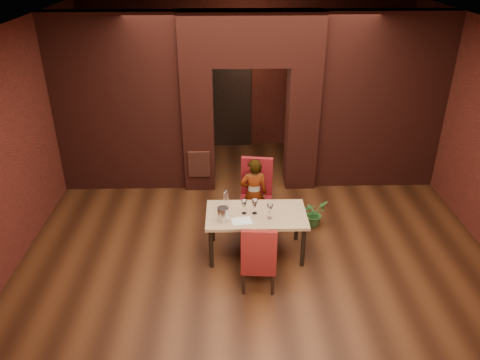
# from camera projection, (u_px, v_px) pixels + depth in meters

# --- Properties ---
(floor) EXTENTS (8.00, 8.00, 0.00)m
(floor) POSITION_uv_depth(u_px,v_px,m) (255.00, 241.00, 7.35)
(floor) COLOR #422110
(floor) RESTS_ON ground
(ceiling) EXTENTS (7.00, 8.00, 0.04)m
(ceiling) POSITION_uv_depth(u_px,v_px,m) (259.00, 31.00, 5.89)
(ceiling) COLOR silver
(ceiling) RESTS_ON ground
(wall_back) EXTENTS (7.00, 0.04, 3.20)m
(wall_back) POSITION_uv_depth(u_px,v_px,m) (246.00, 75.00, 10.18)
(wall_back) COLOR maroon
(wall_back) RESTS_ON ground
(wall_left) EXTENTS (0.04, 8.00, 3.20)m
(wall_left) POSITION_uv_depth(u_px,v_px,m) (7.00, 151.00, 6.54)
(wall_left) COLOR maroon
(wall_left) RESTS_ON ground
(pillar_left) EXTENTS (0.55, 0.55, 2.30)m
(pillar_left) POSITION_uv_depth(u_px,v_px,m) (199.00, 128.00, 8.58)
(pillar_left) COLOR maroon
(pillar_left) RESTS_ON ground
(pillar_right) EXTENTS (0.55, 0.55, 2.30)m
(pillar_right) POSITION_uv_depth(u_px,v_px,m) (302.00, 127.00, 8.63)
(pillar_right) COLOR maroon
(pillar_right) RESTS_ON ground
(lintel) EXTENTS (2.45, 0.55, 0.90)m
(lintel) POSITION_uv_depth(u_px,v_px,m) (251.00, 38.00, 7.87)
(lintel) COLOR maroon
(lintel) RESTS_ON ground
(wing_wall_left) EXTENTS (2.28, 0.35, 3.20)m
(wing_wall_left) POSITION_uv_depth(u_px,v_px,m) (118.00, 105.00, 8.34)
(wing_wall_left) COLOR maroon
(wing_wall_left) RESTS_ON ground
(wing_wall_right) EXTENTS (2.28, 0.35, 3.20)m
(wing_wall_right) POSITION_uv_depth(u_px,v_px,m) (381.00, 103.00, 8.45)
(wing_wall_right) COLOR maroon
(wing_wall_right) RESTS_ON ground
(vent_panel) EXTENTS (0.40, 0.03, 0.50)m
(vent_panel) POSITION_uv_depth(u_px,v_px,m) (199.00, 164.00, 8.59)
(vent_panel) COLOR brown
(vent_panel) RESTS_ON ground
(rear_door) EXTENTS (0.90, 0.08, 2.10)m
(rear_door) POSITION_uv_depth(u_px,v_px,m) (228.00, 101.00, 10.36)
(rear_door) COLOR black
(rear_door) RESTS_ON ground
(rear_door_frame) EXTENTS (1.02, 0.04, 2.22)m
(rear_door_frame) POSITION_uv_depth(u_px,v_px,m) (228.00, 101.00, 10.33)
(rear_door_frame) COLOR black
(rear_door_frame) RESTS_ON ground
(dining_table) EXTENTS (1.46, 0.83, 0.68)m
(dining_table) POSITION_uv_depth(u_px,v_px,m) (256.00, 233.00, 6.94)
(dining_table) COLOR tan
(dining_table) RESTS_ON ground
(chair_far) EXTENTS (0.58, 0.58, 1.12)m
(chair_far) POSITION_uv_depth(u_px,v_px,m) (256.00, 195.00, 7.54)
(chair_far) COLOR maroon
(chair_far) RESTS_ON ground
(chair_near) EXTENTS (0.49, 0.49, 1.01)m
(chair_near) POSITION_uv_depth(u_px,v_px,m) (259.00, 255.00, 6.20)
(chair_near) COLOR maroon
(chair_near) RESTS_ON ground
(person_seated) EXTENTS (0.46, 0.31, 1.22)m
(person_seated) POSITION_uv_depth(u_px,v_px,m) (254.00, 194.00, 7.47)
(person_seated) COLOR white
(person_seated) RESTS_ON ground
(wine_glass_a) EXTENTS (0.09, 0.09, 0.21)m
(wine_glass_a) POSITION_uv_depth(u_px,v_px,m) (244.00, 207.00, 6.74)
(wine_glass_a) COLOR silver
(wine_glass_a) RESTS_ON dining_table
(wine_glass_b) EXTENTS (0.09, 0.09, 0.22)m
(wine_glass_b) POSITION_uv_depth(u_px,v_px,m) (255.00, 207.00, 6.74)
(wine_glass_b) COLOR silver
(wine_glass_b) RESTS_ON dining_table
(wine_glass_c) EXTENTS (0.09, 0.09, 0.23)m
(wine_glass_c) POSITION_uv_depth(u_px,v_px,m) (270.00, 211.00, 6.62)
(wine_glass_c) COLOR silver
(wine_glass_c) RESTS_ON dining_table
(tasting_sheet) EXTENTS (0.31, 0.25, 0.00)m
(tasting_sheet) POSITION_uv_depth(u_px,v_px,m) (242.00, 221.00, 6.61)
(tasting_sheet) COLOR silver
(tasting_sheet) RESTS_ON dining_table
(wine_bucket) EXTENTS (0.16, 0.16, 0.20)m
(wine_bucket) POSITION_uv_depth(u_px,v_px,m) (223.00, 214.00, 6.59)
(wine_bucket) COLOR #B8B9C1
(wine_bucket) RESTS_ON dining_table
(water_bottle) EXTENTS (0.07, 0.07, 0.29)m
(water_bottle) POSITION_uv_depth(u_px,v_px,m) (226.00, 199.00, 6.88)
(water_bottle) COLOR white
(water_bottle) RESTS_ON dining_table
(potted_plant) EXTENTS (0.52, 0.52, 0.44)m
(potted_plant) POSITION_uv_depth(u_px,v_px,m) (314.00, 213.00, 7.69)
(potted_plant) COLOR #35702F
(potted_plant) RESTS_ON ground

